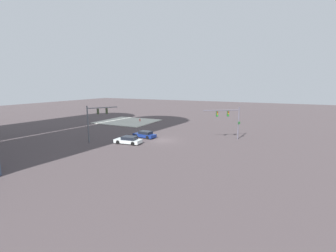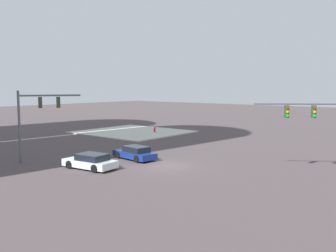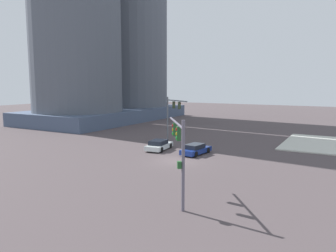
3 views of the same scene
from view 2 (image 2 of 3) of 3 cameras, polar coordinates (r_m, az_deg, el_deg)
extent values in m
plane|color=#4B4042|center=(30.55, -0.30, -6.17)|extent=(195.66, 195.66, 0.00)
cube|color=beige|center=(52.58, -5.39, -0.92)|extent=(13.72, 12.75, 0.15)
cylinder|color=slate|center=(29.57, 19.33, 3.28)|extent=(5.36, 3.90, 0.16)
cube|color=#215127|center=(29.96, 21.51, 2.07)|extent=(0.41, 0.40, 0.95)
cylinder|color=red|center=(29.79, 21.63, 2.62)|extent=(0.20, 0.17, 0.20)
cylinder|color=orange|center=(29.81, 21.61, 2.04)|extent=(0.20, 0.17, 0.20)
cylinder|color=green|center=(29.83, 21.58, 1.47)|extent=(0.20, 0.17, 0.20)
cube|color=#215127|center=(29.40, 17.81, 2.14)|extent=(0.41, 0.40, 0.95)
cylinder|color=red|center=(29.23, 17.91, 2.69)|extent=(0.20, 0.17, 0.20)
cylinder|color=orange|center=(29.25, 17.89, 2.10)|extent=(0.20, 0.17, 0.20)
cylinder|color=green|center=(29.27, 17.87, 1.52)|extent=(0.20, 0.17, 0.20)
cylinder|color=slate|center=(33.63, -21.89, -0.17)|extent=(0.20, 0.20, 6.16)
cylinder|color=slate|center=(33.43, -17.70, 4.51)|extent=(2.83, 4.41, 0.15)
cube|color=#313D26|center=(33.44, -19.07, 3.43)|extent=(0.39, 0.41, 0.95)
cylinder|color=red|center=(33.59, -19.09, 3.94)|extent=(0.16, 0.20, 0.20)
cylinder|color=orange|center=(33.60, -19.07, 3.43)|extent=(0.16, 0.20, 0.20)
cylinder|color=green|center=(33.61, -19.05, 2.92)|extent=(0.16, 0.20, 0.20)
cube|color=#313D26|center=(33.48, -16.52, 3.52)|extent=(0.39, 0.41, 0.95)
cylinder|color=red|center=(33.62, -16.55, 4.03)|extent=(0.16, 0.20, 0.20)
cylinder|color=orange|center=(33.63, -16.54, 3.52)|extent=(0.16, 0.20, 0.20)
cylinder|color=green|center=(33.65, -16.52, 3.01)|extent=(0.16, 0.20, 0.20)
cube|color=silver|center=(30.20, -11.93, -5.61)|extent=(4.58, 2.38, 0.55)
cube|color=black|center=(29.91, -11.59, -4.68)|extent=(2.46, 1.92, 0.50)
cylinder|color=black|center=(30.58, -14.93, -5.75)|extent=(0.66, 0.29, 0.64)
cylinder|color=black|center=(31.78, -12.56, -5.25)|extent=(0.66, 0.29, 0.64)
cylinder|color=black|center=(28.67, -11.22, -6.45)|extent=(0.66, 0.29, 0.64)
cylinder|color=black|center=(29.95, -8.86, -5.87)|extent=(0.66, 0.29, 0.64)
cube|color=navy|center=(33.38, -5.19, -4.38)|extent=(4.48, 2.23, 0.55)
cube|color=black|center=(33.09, -4.92, -3.54)|extent=(2.41, 1.77, 0.50)
cylinder|color=black|center=(33.97, -7.65, -4.42)|extent=(0.66, 0.30, 0.64)
cylinder|color=black|center=(34.91, -5.55, -4.11)|extent=(0.66, 0.30, 0.64)
cylinder|color=black|center=(31.89, -4.80, -5.08)|extent=(0.66, 0.30, 0.64)
cylinder|color=black|center=(32.89, -2.65, -4.72)|extent=(0.66, 0.30, 0.64)
cylinder|color=red|center=(51.52, -2.05, -0.65)|extent=(0.22, 0.22, 0.55)
sphere|color=red|center=(51.48, -2.05, -0.27)|extent=(0.18, 0.18, 0.18)
cylinder|color=red|center=(51.62, -2.19, -0.61)|extent=(0.12, 0.10, 0.10)
camera|label=1|loc=(12.23, -137.65, 9.98)|focal=24.73mm
camera|label=3|loc=(39.79, 54.09, 5.66)|focal=34.62mm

